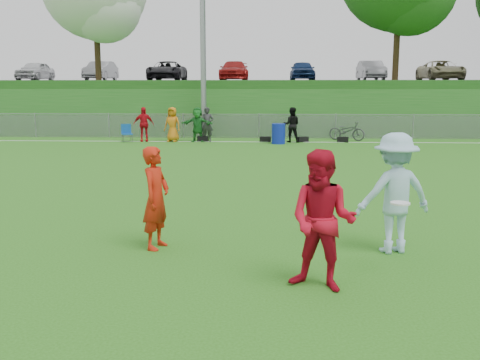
# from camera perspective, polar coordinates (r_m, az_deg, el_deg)

# --- Properties ---
(ground) EXTENTS (120.00, 120.00, 0.00)m
(ground) POSITION_cam_1_polar(r_m,az_deg,el_deg) (8.61, 0.28, -8.30)
(ground) COLOR #266114
(ground) RESTS_ON ground
(sideline_far) EXTENTS (60.00, 0.10, 0.01)m
(sideline_far) POSITION_cam_1_polar(r_m,az_deg,el_deg) (26.31, 1.97, 4.09)
(sideline_far) COLOR white
(sideline_far) RESTS_ON ground
(fence) EXTENTS (58.00, 0.06, 1.30)m
(fence) POSITION_cam_1_polar(r_m,az_deg,el_deg) (28.24, 2.04, 5.80)
(fence) COLOR gray
(fence) RESTS_ON ground
(light_pole) EXTENTS (1.20, 0.40, 12.15)m
(light_pole) POSITION_cam_1_polar(r_m,az_deg,el_deg) (29.43, -4.01, 17.77)
(light_pole) COLOR gray
(light_pole) RESTS_ON ground
(berm) EXTENTS (120.00, 18.00, 3.00)m
(berm) POSITION_cam_1_polar(r_m,az_deg,el_deg) (39.18, 2.25, 8.21)
(berm) COLOR #1B5518
(berm) RESTS_ON ground
(parking_lot) EXTENTS (120.00, 12.00, 0.10)m
(parking_lot) POSITION_cam_1_polar(r_m,az_deg,el_deg) (41.17, 2.29, 10.45)
(parking_lot) COLOR black
(parking_lot) RESTS_ON berm
(car_row) EXTENTS (32.04, 5.18, 1.44)m
(car_row) POSITION_cam_1_polar(r_m,az_deg,el_deg) (40.21, 0.59, 11.57)
(car_row) COLOR silver
(car_row) RESTS_ON parking_lot
(spectator_row) EXTENTS (8.25, 0.73, 1.69)m
(spectator_row) POSITION_cam_1_polar(r_m,az_deg,el_deg) (26.40, -3.75, 5.93)
(spectator_row) COLOR red
(spectator_row) RESTS_ON ground
(gear_bags) EXTENTS (7.44, 0.50, 0.26)m
(gear_bags) POSITION_cam_1_polar(r_m,az_deg,el_deg) (26.40, 4.09, 4.36)
(gear_bags) COLOR black
(gear_bags) RESTS_ON ground
(player_red_left) EXTENTS (0.56, 0.71, 1.72)m
(player_red_left) POSITION_cam_1_polar(r_m,az_deg,el_deg) (9.01, -8.95, -1.91)
(player_red_left) COLOR red
(player_red_left) RESTS_ON ground
(player_red_center) EXTENTS (1.12, 1.01, 1.89)m
(player_red_center) POSITION_cam_1_polar(r_m,az_deg,el_deg) (7.15, 8.81, -4.33)
(player_red_center) COLOR red
(player_red_center) RESTS_ON ground
(player_blue) EXTENTS (1.42, 1.03, 1.97)m
(player_blue) POSITION_cam_1_polar(r_m,az_deg,el_deg) (9.04, 16.14, -1.36)
(player_blue) COLOR #A2CCE1
(player_blue) RESTS_ON ground
(frisbee) EXTENTS (0.28, 0.28, 0.03)m
(frisbee) POSITION_cam_1_polar(r_m,az_deg,el_deg) (7.90, 16.73, -2.39)
(frisbee) COLOR white
(frisbee) RESTS_ON ground
(recycling_bin) EXTENTS (0.79, 0.79, 0.95)m
(recycling_bin) POSITION_cam_1_polar(r_m,az_deg,el_deg) (25.51, 4.12, 4.95)
(recycling_bin) COLOR #0E2199
(recycling_bin) RESTS_ON ground
(camp_chair) EXTENTS (0.65, 0.65, 0.87)m
(camp_chair) POSITION_cam_1_polar(r_m,az_deg,el_deg) (26.85, -11.95, 4.54)
(camp_chair) COLOR #0E4897
(camp_chair) RESTS_ON ground
(bicycle) EXTENTS (1.95, 1.42, 0.97)m
(bicycle) POSITION_cam_1_polar(r_m,az_deg,el_deg) (27.56, 11.33, 5.18)
(bicycle) COLOR #313234
(bicycle) RESTS_ON ground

